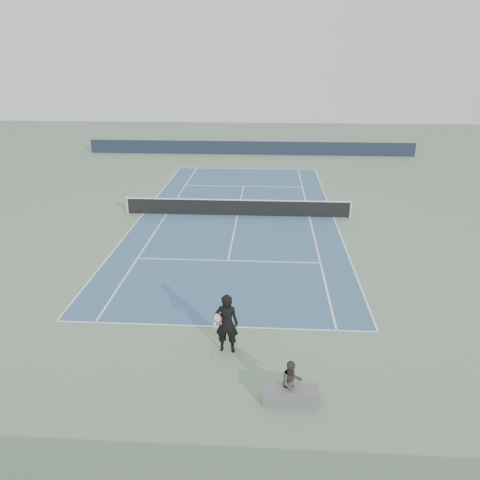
# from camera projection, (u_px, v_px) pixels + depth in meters

# --- Properties ---
(ground) EXTENTS (80.00, 80.00, 0.00)m
(ground) POSITION_uv_depth(u_px,v_px,m) (237.00, 215.00, 26.87)
(ground) COLOR slate
(court_surface) EXTENTS (10.97, 23.77, 0.01)m
(court_surface) POSITION_uv_depth(u_px,v_px,m) (237.00, 215.00, 26.87)
(court_surface) COLOR #375F82
(court_surface) RESTS_ON ground
(tennis_net) EXTENTS (12.90, 0.10, 1.07)m
(tennis_net) POSITION_uv_depth(u_px,v_px,m) (237.00, 207.00, 26.69)
(tennis_net) COLOR silver
(tennis_net) RESTS_ON ground
(windscreen_far) EXTENTS (30.00, 0.25, 1.20)m
(windscreen_far) POSITION_uv_depth(u_px,v_px,m) (250.00, 148.00, 43.25)
(windscreen_far) COLOR black
(windscreen_far) RESTS_ON ground
(tennis_player) EXTENTS (0.84, 0.59, 1.96)m
(tennis_player) POSITION_uv_depth(u_px,v_px,m) (227.00, 323.00, 14.23)
(tennis_player) COLOR black
(tennis_player) RESTS_ON ground
(tennis_ball) EXTENTS (0.07, 0.07, 0.07)m
(tennis_ball) POSITION_uv_depth(u_px,v_px,m) (214.00, 355.00, 14.32)
(tennis_ball) COLOR #D3E52E
(tennis_ball) RESTS_ON ground
(spectator_bench) EXTENTS (1.53, 0.91, 1.27)m
(spectator_bench) POSITION_uv_depth(u_px,v_px,m) (291.00, 388.00, 12.23)
(spectator_bench) COLOR slate
(spectator_bench) RESTS_ON ground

